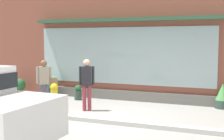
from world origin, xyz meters
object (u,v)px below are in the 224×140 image
Objects in this scene: potted_plant_corner_tall at (223,97)px; potted_plant_near_hydrant at (78,93)px; potted_plant_window_right at (51,86)px; pedestrian_passerby at (87,81)px; potted_plant_by_entrance at (19,86)px; pedestrian_with_handbag at (45,80)px; fire_hydrant at (54,98)px.

potted_plant_near_hydrant is at bearing -175.18° from potted_plant_corner_tall.
potted_plant_window_right reaches higher than potted_plant_corner_tall.
potted_plant_by_entrance is at bearing 133.47° from pedestrian_passerby.
potted_plant_by_entrance is at bearing 177.73° from potted_plant_near_hydrant.
potted_plant_near_hydrant is 0.84× the size of potted_plant_by_entrance.
pedestrian_passerby is (1.51, 0.03, 0.04)m from pedestrian_with_handbag.
potted_plant_corner_tall is at bearing 3.07° from potted_plant_window_right.
pedestrian_passerby is at bearing -154.01° from potted_plant_corner_tall.
potted_plant_near_hydrant is at bearing -2.27° from potted_plant_by_entrance.
fire_hydrant is 2.43m from potted_plant_window_right.
potted_plant_by_entrance is at bearing 179.28° from potted_plant_window_right.
potted_plant_corner_tall is 7.74m from potted_plant_by_entrance.
potted_plant_window_right is (-1.39, 2.00, 0.02)m from fire_hydrant.
pedestrian_passerby is at bearing -42.89° from pedestrian_with_handbag.
fire_hydrant is 5.37m from potted_plant_corner_tall.
pedestrian_with_handbag reaches higher than fire_hydrant.
pedestrian_passerby is 1.96× the size of potted_plant_window_right.
pedestrian_with_handbag reaches higher than potted_plant_near_hydrant.
pedestrian_passerby is at bearing -22.76° from potted_plant_by_entrance.
potted_plant_corner_tall reaches higher than potted_plant_near_hydrant.
pedestrian_passerby reaches higher than fire_hydrant.
fire_hydrant is at bearing -179.37° from pedestrian_passerby.
potted_plant_window_right is at bearing 72.53° from pedestrian_with_handbag.
potted_plant_by_entrance is at bearing 100.94° from pedestrian_with_handbag.
potted_plant_near_hydrant is at bearing 102.43° from pedestrian_passerby.
fire_hydrant is at bearing -84.73° from potted_plant_near_hydrant.
potted_plant_corner_tall reaches higher than potted_plant_by_entrance.
potted_plant_near_hydrant is at bearing 30.85° from pedestrian_with_handbag.
potted_plant_window_right is (1.51, -0.02, 0.09)m from potted_plant_by_entrance.
pedestrian_passerby is 2.84m from potted_plant_window_right.
fire_hydrant reaches higher than potted_plant_corner_tall.
pedestrian_with_handbag is 2.39× the size of potted_plant_by_entrance.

